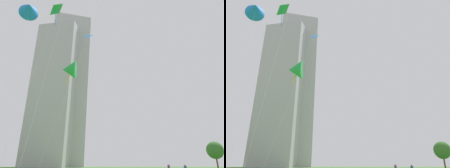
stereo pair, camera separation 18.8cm
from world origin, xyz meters
TOP-DOWN VIEW (x-y plane):
  - kite_flying_2 at (-5.32, 24.73)m, footprint 2.05×3.30m
  - kite_flying_3 at (-11.31, 8.06)m, footprint 4.41×5.74m
  - kite_flying_4 at (-11.71, 19.63)m, footprint 4.89×5.36m
  - kite_flying_6 at (-5.07, 9.08)m, footprint 7.22×2.52m
  - park_tree_0 at (22.94, 32.35)m, footprint 3.57×3.57m
  - distant_highrise_0 at (-37.34, 104.40)m, footprint 28.07×19.89m
  - distant_highrise_1 at (-32.37, 117.46)m, footprint 31.40×31.64m

SIDE VIEW (x-z plane):
  - park_tree_0 at x=22.94m, z-range 1.37..7.85m
  - kite_flying_6 at x=-5.07m, z-range 5.94..20.25m
  - kite_flying_3 at x=-11.31m, z-range 10.43..34.09m
  - kite_flying_2 at x=-5.32m, z-range 14.10..44.52m
  - kite_flying_4 at x=-11.71m, z-range 15.57..49.29m
  - distant_highrise_0 at x=-37.34m, z-range 0.00..92.15m
  - distant_highrise_1 at x=-32.37m, z-range 0.00..105.97m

